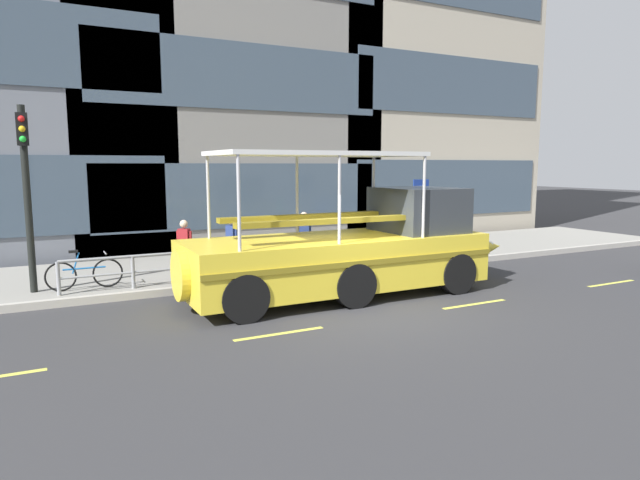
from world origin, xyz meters
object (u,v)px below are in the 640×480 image
object	(u,v)px
traffic_light_pole	(26,181)
pedestrian_near_stern	(184,243)
pedestrian_near_bow	(379,225)
pedestrian_mid_left	(304,232)
duck_tour_boat	(356,249)
parking_sign	(420,204)
leaned_bicycle	(85,274)
pedestrian_mid_right	(231,239)

from	to	relation	value
traffic_light_pole	pedestrian_near_stern	xyz separation A→B (m)	(3.55, 0.07, -1.67)
pedestrian_near_bow	pedestrian_mid_left	distance (m)	2.42
duck_tour_boat	traffic_light_pole	bearing A→B (deg)	157.79
parking_sign	leaned_bicycle	bearing A→B (deg)	-178.86
pedestrian_mid_left	pedestrian_mid_right	distance (m)	2.52
pedestrian_near_bow	pedestrian_near_stern	bearing A→B (deg)	-178.08
leaned_bicycle	pedestrian_near_stern	xyz separation A→B (m)	(2.46, 0.24, 0.55)
pedestrian_near_bow	pedestrian_mid_left	world-z (taller)	pedestrian_near_bow
traffic_light_pole	leaned_bicycle	world-z (taller)	traffic_light_pole
traffic_light_pole	parking_sign	xyz separation A→B (m)	(11.16, 0.03, -0.90)
traffic_light_pole	pedestrian_near_bow	xyz separation A→B (m)	(9.74, 0.28, -1.52)
leaned_bicycle	pedestrian_near_bow	size ratio (longest dim) A/B	0.98
duck_tour_boat	pedestrian_mid_left	size ratio (longest dim) A/B	5.93
leaned_bicycle	duck_tour_boat	world-z (taller)	duck_tour_boat
parking_sign	pedestrian_mid_left	world-z (taller)	parking_sign
parking_sign	leaned_bicycle	world-z (taller)	parking_sign
parking_sign	pedestrian_near_stern	xyz separation A→B (m)	(-7.61, 0.04, -0.77)
leaned_bicycle	pedestrian_near_bow	bearing A→B (deg)	2.97
pedestrian_near_bow	pedestrian_mid_right	xyz separation A→B (m)	(-4.82, 0.06, -0.15)
pedestrian_near_bow	traffic_light_pole	bearing A→B (deg)	-178.37
pedestrian_near_stern	pedestrian_mid_right	bearing A→B (deg)	11.04
parking_sign	leaned_bicycle	distance (m)	10.16
parking_sign	duck_tour_boat	xyz separation A→B (m)	(-4.13, -2.90, -0.78)
duck_tour_boat	pedestrian_mid_right	xyz separation A→B (m)	(-2.12, 3.21, 0.00)
pedestrian_mid_right	pedestrian_near_stern	xyz separation A→B (m)	(-1.37, -0.27, 0.01)
parking_sign	pedestrian_near_bow	bearing A→B (deg)	170.00
traffic_light_pole	pedestrian_near_stern	bearing A→B (deg)	1.13
traffic_light_pole	leaned_bicycle	distance (m)	2.48
leaned_bicycle	pedestrian_mid_right	xyz separation A→B (m)	(3.83, 0.51, 0.54)
pedestrian_mid_right	traffic_light_pole	bearing A→B (deg)	-176.08
traffic_light_pole	duck_tour_boat	world-z (taller)	traffic_light_pole
leaned_bicycle	pedestrian_near_bow	world-z (taller)	pedestrian_near_bow
leaned_bicycle	pedestrian_mid_right	bearing A→B (deg)	7.57
parking_sign	traffic_light_pole	bearing A→B (deg)	-179.86
pedestrian_near_bow	pedestrian_near_stern	distance (m)	6.20
parking_sign	duck_tour_boat	world-z (taller)	duck_tour_boat
pedestrian_near_bow	pedestrian_mid_right	bearing A→B (deg)	179.30
traffic_light_pole	parking_sign	distance (m)	11.20
duck_tour_boat	pedestrian_mid_left	world-z (taller)	duck_tour_boat
pedestrian_near_stern	duck_tour_boat	bearing A→B (deg)	-40.19
traffic_light_pole	pedestrian_mid_left	xyz separation A→B (m)	(7.39, 0.84, -1.67)
parking_sign	pedestrian_near_stern	distance (m)	7.65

